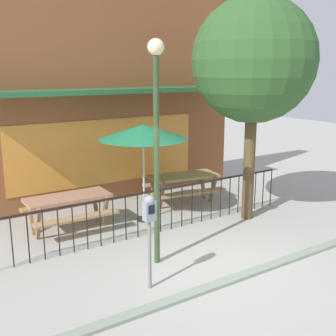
% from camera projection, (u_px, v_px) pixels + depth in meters
% --- Properties ---
extents(ground, '(40.00, 40.00, 0.00)m').
position_uv_depth(ground, '(218.00, 266.00, 7.47)').
color(ground, '#A1A097').
extents(pub_storefront, '(8.03, 1.32, 5.83)m').
position_uv_depth(pub_storefront, '(101.00, 91.00, 10.75)').
color(pub_storefront, '#562E21').
rests_on(pub_storefront, ground).
extents(patio_fence_front, '(6.77, 0.04, 0.97)m').
position_uv_depth(patio_fence_front, '(160.00, 203.00, 8.92)').
color(patio_fence_front, black).
rests_on(patio_fence_front, ground).
extents(picnic_table_left, '(1.82, 1.38, 0.79)m').
position_uv_depth(picnic_table_left, '(68.00, 203.00, 9.03)').
color(picnic_table_left, '#A47055').
rests_on(picnic_table_left, ground).
extents(picnic_table_right, '(1.98, 1.61, 0.79)m').
position_uv_depth(picnic_table_right, '(183.00, 181.00, 10.86)').
color(picnic_table_right, olive).
rests_on(picnic_table_right, ground).
extents(patio_umbrella, '(2.01, 2.01, 2.25)m').
position_uv_depth(patio_umbrella, '(143.00, 132.00, 9.29)').
color(patio_umbrella, black).
rests_on(patio_umbrella, ground).
extents(parking_meter_near, '(0.18, 0.17, 1.56)m').
position_uv_depth(parking_meter_near, '(149.00, 217.00, 6.45)').
color(parking_meter_near, slate).
rests_on(parking_meter_near, ground).
extents(street_tree, '(2.75, 2.75, 5.02)m').
position_uv_depth(street_tree, '(254.00, 61.00, 9.09)').
color(street_tree, '#4F3D23').
rests_on(street_tree, ground).
extents(street_lamp, '(0.28, 0.28, 3.94)m').
position_uv_depth(street_lamp, '(156.00, 122.00, 7.04)').
color(street_lamp, '#304426').
rests_on(street_lamp, ground).
extents(curb_edge, '(11.24, 0.20, 0.11)m').
position_uv_depth(curb_edge, '(239.00, 278.00, 7.02)').
color(curb_edge, gray).
rests_on(curb_edge, ground).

